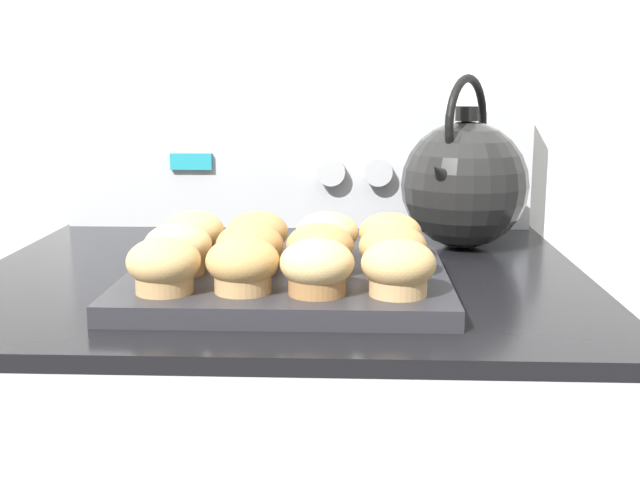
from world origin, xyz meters
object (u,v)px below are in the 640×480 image
Objects in this scene: muffin_r0_c1 at (243,265)px; tea_kettle at (464,182)px; muffin_pan at (286,284)px; muffin_r2_c2 at (327,236)px; muffin_r1_c0 at (178,249)px; muffin_r0_c3 at (398,268)px; muffin_r2_c1 at (257,236)px; muffin_r2_c0 at (193,235)px; muffin_r2_c3 at (390,237)px; muffin_r0_c0 at (164,266)px; muffin_r0_c2 at (317,267)px; muffin_r1_c3 at (393,251)px; muffin_r1_c2 at (320,250)px; muffin_r1_c1 at (250,249)px.

tea_kettle is (0.27, 0.34, 0.04)m from muffin_r0_c1.
muffin_pan is 4.76× the size of muffin_r0_c1.
muffin_r1_c0 is at bearing -153.32° from muffin_r2_c2.
muffin_r0_c3 reaches higher than muffin_pan.
muffin_r0_c3 is at bearing -44.89° from muffin_r2_c1.
muffin_r2_c0 is at bearing -179.80° from muffin_r2_c2.
muffin_r2_c3 is at bearing -121.55° from tea_kettle.
tea_kettle reaches higher than muffin_r0_c0.
muffin_r0_c2 is 0.11m from muffin_r1_c3.
muffin_r1_c3 is (0.08, 0.08, 0.00)m from muffin_r0_c2.
muffin_r1_c3 is (0.08, -0.00, 0.00)m from muffin_r1_c2.
muffin_r2_c1 is (-0.16, 0.08, 0.00)m from muffin_r1_c3.
muffin_r1_c1 is 0.18m from muffin_r2_c3.
muffin_r1_c3 is at bearing -18.73° from muffin_r2_c0.
muffin_r0_c0 reaches higher than muffin_pan.
muffin_r1_c3 and muffin_r2_c2 have the same top height.
muffin_r0_c3 is 0.16m from muffin_r2_c3.
muffin_r1_c2 is 1.00× the size of muffin_r2_c1.
muffin_r0_c2 is at bearing -134.34° from muffin_r1_c3.
muffin_pan is 4.76× the size of muffin_r2_c0.
muffin_r2_c1 is (-0.04, 0.08, 0.04)m from muffin_pan.
muffin_r0_c2 is at bearing -0.01° from muffin_r0_c0.
muffin_r1_c1 is 0.11m from muffin_r2_c2.
muffin_r1_c3 is at bearing -113.24° from tea_kettle.
muffin_r2_c2 is (0.09, 0.00, 0.00)m from muffin_r2_c1.
muffin_r1_c1 and muffin_r2_c2 have the same top height.
muffin_r0_c0 is at bearing -176.16° from muffin_r0_c1.
muffin_r2_c1 is (-0.00, 0.08, 0.00)m from muffin_r1_c1.
muffin_r1_c0 is 0.31× the size of tea_kettle.
muffin_r2_c1 is at bearing 117.98° from muffin_pan.
muffin_r1_c3 is 0.31× the size of tea_kettle.
muffin_r1_c1 is 1.00× the size of muffin_r2_c0.
muffin_r1_c2 is 0.18m from muffin_r2_c0.
muffin_r1_c3 is at bearing -1.42° from muffin_r1_c1.
muffin_r2_c2 is at bearing 1.04° from muffin_r2_c1.
muffin_r0_c2 and muffin_r0_c3 have the same top height.
muffin_r0_c2 is 0.31× the size of tea_kettle.
muffin_r1_c0 is 1.00× the size of muffin_r1_c3.
muffin_r0_c1 is at bearing -135.20° from muffin_r2_c3.
tea_kettle reaches higher than muffin_r1_c3.
muffin_pan is at bearing 0.90° from muffin_r1_c0.
muffin_r2_c0 is 0.24m from muffin_r2_c3.
tea_kettle is (0.11, 0.34, 0.04)m from muffin_r0_c3.
muffin_r0_c3 and muffin_r2_c3 have the same top height.
muffin_r1_c2 is 1.00× the size of muffin_r2_c0.
muffin_pan is 0.36m from tea_kettle.
muffin_r1_c0 and muffin_r1_c2 have the same top height.
muffin_pan is 0.15m from muffin_r0_c0.
muffin_r0_c2 is at bearing -89.61° from muffin_r1_c2.
muffin_r1_c2 is at bearing 177.95° from muffin_r1_c3.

